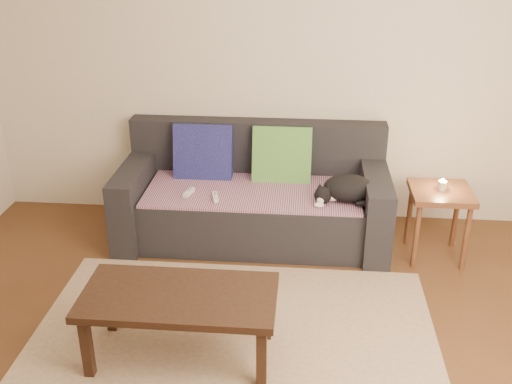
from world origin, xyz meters
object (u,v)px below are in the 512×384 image
sofa (254,200)px  wii_remote_b (215,197)px  wii_remote_a (189,192)px  side_table (440,202)px  coffee_table (179,302)px  cat (346,189)px

sofa → wii_remote_b: bearing=-133.4°
wii_remote_a → sofa: bearing=-51.3°
side_table → coffee_table: (-1.69, -1.33, -0.07)m
wii_remote_a → wii_remote_b: size_ratio=1.00×
side_table → coffee_table: bearing=-141.8°
wii_remote_b → coffee_table: 1.27m
side_table → wii_remote_a: bearing=179.8°
wii_remote_b → coffee_table: (-0.02, -1.27, -0.07)m
cat → side_table: bearing=13.5°
side_table → coffee_table: size_ratio=0.50×
wii_remote_b → side_table: size_ratio=0.27×
cat → wii_remote_b: 0.98m
wii_remote_a → wii_remote_b: same height
wii_remote_a → wii_remote_b: bearing=-92.2°
wii_remote_a → coffee_table: (0.20, -1.34, -0.07)m
side_table → cat: bearing=-179.9°
wii_remote_b → side_table: side_table is taller
sofa → cat: bearing=-17.7°
wii_remote_a → coffee_table: bearing=-157.1°
cat → wii_remote_b: bearing=-163.5°
sofa → cat: (0.71, -0.23, 0.23)m
sofa → side_table: size_ratio=3.79×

